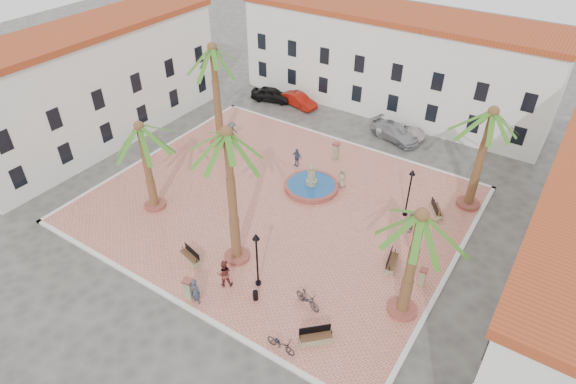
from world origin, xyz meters
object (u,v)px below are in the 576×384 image
object	(u,v)px
lamppost_e	(410,185)
pedestrian_fountain_b	(297,157)
cyclist_b	(224,273)
car_silver	(395,132)
palm_s	(228,148)
car_white	(401,131)
bench_se	(316,338)
bicycle_b	(308,299)
pedestrian_east	(411,222)
bicycle_a	(281,344)
bench_ne	(436,211)
pedestrian_fountain_a	(342,178)
bench_e	(391,263)
palm_e	(419,229)
litter_bin	(256,295)
lamppost_s	(257,251)
bench_s	(190,257)
palm_sw	(141,137)
palm_ne	(490,124)
bollard_se	(189,289)
pedestrian_north	(232,132)
fountain	(311,185)
cyclist_a	(196,291)
car_black	(272,94)
car_red	(299,100)
palm_nw	(213,59)
bollard_e	(423,277)

from	to	relation	value
lamppost_e	pedestrian_fountain_b	size ratio (longest dim) A/B	2.44
cyclist_b	car_silver	distance (m)	22.49
palm_s	car_white	bearing A→B (deg)	82.95
bench_se	cyclist_b	bearing A→B (deg)	131.47
bicycle_b	pedestrian_east	xyz separation A→B (m)	(2.45, 9.61, 0.23)
bench_se	bicycle_a	size ratio (longest dim) A/B	0.98
bench_ne	pedestrian_fountain_a	bearing A→B (deg)	62.24
bench_e	pedestrian_fountain_b	size ratio (longest dim) A/B	1.17
bench_ne	palm_s	bearing A→B (deg)	107.42
palm_e	litter_bin	size ratio (longest dim) A/B	11.67
bicycle_b	car_silver	xyz separation A→B (m)	(-3.66, 21.10, 0.00)
lamppost_s	lamppost_e	distance (m)	12.28
palm_e	car_white	world-z (taller)	palm_e
bench_s	car_white	world-z (taller)	car_white
palm_sw	car_silver	world-z (taller)	palm_sw
bicycle_a	cyclist_b	xyz separation A→B (m)	(-5.43, 1.97, 0.49)
palm_sw	palm_ne	world-z (taller)	palm_ne
car_silver	palm_sw	bearing A→B (deg)	168.78
bollard_se	pedestrian_north	size ratio (longest dim) A/B	0.77
fountain	bollard_se	size ratio (longest dim) A/B	2.77
palm_ne	bicycle_a	distance (m)	19.67
cyclist_a	lamppost_s	bearing A→B (deg)	-122.66
palm_e	fountain	bearing A→B (deg)	144.85
car_black	pedestrian_east	bearing A→B (deg)	-135.86
car_red	car_silver	xyz separation A→B (m)	(10.86, -0.92, 0.04)
cyclist_a	bench_s	bearing A→B (deg)	-39.29
cyclist_b	palm_sw	bearing A→B (deg)	-58.51
car_silver	lamppost_s	bearing A→B (deg)	-161.49
palm_nw	pedestrian_east	size ratio (longest dim) A/B	5.78
bench_ne	bicycle_b	bearing A→B (deg)	131.20
palm_nw	bench_e	xyz separation A→B (m)	(19.02, -6.03, -7.47)
palm_sw	pedestrian_fountain_b	distance (m)	12.95
palm_nw	palm_ne	xyz separation A→B (m)	(21.20, 3.04, -0.98)
palm_sw	bicycle_a	distance (m)	16.51
cyclist_b	pedestrian_north	xyz separation A→B (m)	(-10.40, 13.77, 0.02)
palm_ne	bicycle_b	xyz separation A→B (m)	(-4.93, -14.76, -6.20)
fountain	bench_e	xyz separation A→B (m)	(8.62, -4.46, -0.03)
bollard_e	car_white	size ratio (longest dim) A/B	0.29
cyclist_b	bench_ne	bearing A→B (deg)	-160.81
bench_e	car_red	distance (m)	23.78
palm_ne	bollard_se	size ratio (longest dim) A/B	5.31
palm_nw	pedestrian_fountain_b	bearing A→B (deg)	4.22
palm_nw	bench_s	size ratio (longest dim) A/B	5.09
palm_s	bench_se	size ratio (longest dim) A/B	5.57
palm_s	car_red	size ratio (longest dim) A/B	2.37
pedestrian_north	car_red	xyz separation A→B (m)	(0.94, 9.60, -0.46)
bench_s	car_silver	xyz separation A→B (m)	(4.59, 22.05, 0.30)
car_red	cyclist_b	bearing A→B (deg)	-145.84
palm_e	bicycle_a	bearing A→B (deg)	-125.97
bench_ne	lamppost_s	xyz separation A→B (m)	(-6.71, -12.63, 2.48)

